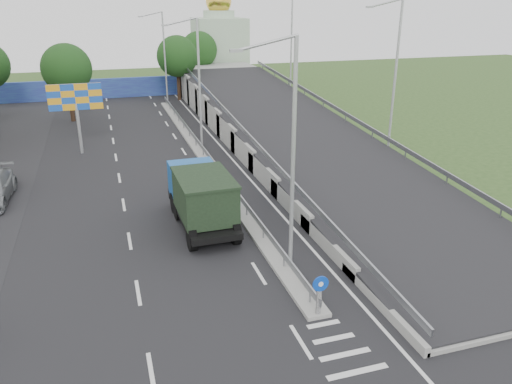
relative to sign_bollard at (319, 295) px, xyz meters
name	(u,v)px	position (x,y,z in m)	size (l,w,h in m)	color
ground	(344,353)	(0.00, -2.17, -1.03)	(160.00, 160.00, 0.00)	#2D4C1E
road_surface	(172,178)	(-3.00, 17.83, -1.03)	(26.00, 90.00, 0.04)	black
median	(203,156)	(0.00, 21.83, -0.93)	(1.00, 44.00, 0.20)	gray
overpass_ramp	(294,129)	(7.50, 21.83, 0.72)	(10.00, 50.00, 3.50)	gray
median_guardrail	(203,148)	(0.00, 21.83, -0.28)	(0.09, 44.00, 0.71)	gray
sign_bollard	(319,295)	(0.00, 0.00, 0.00)	(0.64, 0.23, 1.67)	black
lamp_post_near	(289,146)	(0.11, 3.83, 4.77)	(2.74, 0.18, 10.08)	#B2B5B7
lamp_post_mid	(197,78)	(0.11, 23.83, 4.77)	(2.74, 0.18, 10.08)	#B2B5B7
lamp_post_far	(163,53)	(0.11, 43.83, 4.77)	(2.74, 0.18, 10.08)	#B2B5B7
blue_wall	(126,87)	(-4.00, 49.83, 0.17)	(30.00, 0.50, 2.40)	navy
church	(220,45)	(10.00, 57.83, 4.28)	(7.00, 7.00, 13.80)	#B2CCAD
billboard	(76,101)	(-9.00, 25.83, 3.15)	(4.00, 0.24, 5.50)	#B2B5B7
tree_left_mid	(67,69)	(-10.00, 37.83, 4.14)	(4.80, 4.80, 7.60)	black
tree_median_far	(177,56)	(2.00, 45.83, 4.14)	(4.80, 4.80, 7.60)	black
tree_ramp_far	(199,50)	(6.00, 52.83, 4.14)	(4.80, 4.80, 7.60)	black
dump_truck	(201,195)	(-2.56, 9.73, 0.68)	(2.83, 7.06, 3.09)	black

